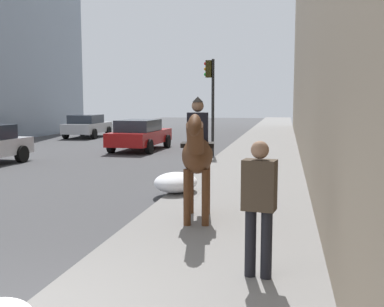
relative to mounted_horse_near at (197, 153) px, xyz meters
The scene contains 6 objects.
mounted_horse_near is the anchor object (origin of this frame).
pedestrian_greeting 2.88m from the mounted_horse_near, 153.84° to the right, with size 0.32×0.44×1.70m.
car_mid_lane 13.52m from the mounted_horse_near, 22.29° to the left, with size 4.56×2.09×1.44m.
car_far_lane 22.10m from the mounted_horse_near, 29.29° to the left, with size 4.24×2.16×1.44m.
traffic_light_near_curb 11.08m from the mounted_horse_near, ahead, with size 0.20×0.44×4.01m.
snow_pile_far 2.91m from the mounted_horse_near, 21.85° to the left, with size 1.34×1.03×0.46m, color white.
Camera 1 is at (-3.75, -2.73, 2.30)m, focal length 43.34 mm.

